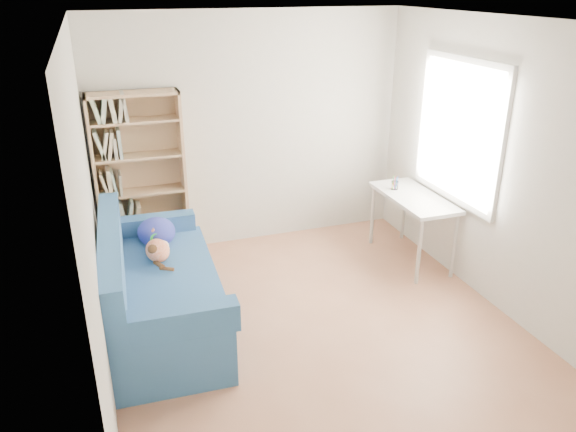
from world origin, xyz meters
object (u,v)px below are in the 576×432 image
at_px(bookshelf, 142,187).
at_px(desk, 413,203).
at_px(pen_cup, 395,184).
at_px(sofa, 156,290).

bearing_deg(bookshelf, desk, -19.17).
xyz_separation_m(bookshelf, pen_cup, (2.63, -0.70, -0.04)).
height_order(sofa, desk, sofa).
height_order(desk, pen_cup, pen_cup).
bearing_deg(pen_cup, bookshelf, 165.11).
distance_m(sofa, desk, 2.83).
bearing_deg(pen_cup, desk, -68.70).
distance_m(bookshelf, pen_cup, 2.72).
distance_m(desk, pen_cup, 0.30).
relative_size(bookshelf, desk, 1.65).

